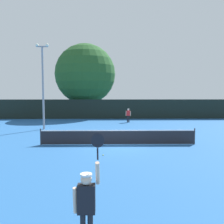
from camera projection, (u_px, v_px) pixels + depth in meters
name	position (u px, v px, depth m)	size (l,w,h in m)	color
ground_plane	(118.00, 145.00, 16.23)	(120.00, 120.00, 0.00)	#235693
tennis_net	(118.00, 137.00, 16.19)	(10.16, 0.08, 1.07)	#232328
perimeter_fence	(113.00, 109.00, 31.69)	(34.31, 0.12, 2.48)	black
player_serving	(87.00, 200.00, 5.31)	(0.67, 0.40, 2.57)	black
player_receiving	(128.00, 114.00, 27.93)	(0.57, 0.23, 1.54)	red
tennis_ball	(103.00, 155.00, 13.40)	(0.07, 0.07, 0.07)	#CCE033
light_pole	(43.00, 81.00, 22.46)	(1.18, 0.28, 7.78)	gray
large_tree	(85.00, 74.00, 34.35)	(8.33, 8.33, 10.07)	brown
parked_car_near	(148.00, 108.00, 40.70)	(2.17, 4.31, 1.69)	red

